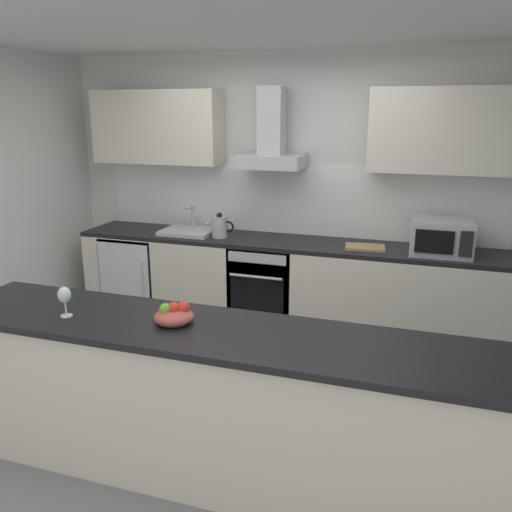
# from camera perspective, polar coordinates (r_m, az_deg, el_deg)

# --- Properties ---
(ground) EXTENTS (5.61, 4.51, 0.02)m
(ground) POSITION_cam_1_polar(r_m,az_deg,el_deg) (3.95, -2.61, -16.28)
(ground) COLOR gray
(ceiling) EXTENTS (5.61, 4.51, 0.02)m
(ceiling) POSITION_cam_1_polar(r_m,az_deg,el_deg) (3.38, -3.22, 24.70)
(ceiling) COLOR white
(wall_back) EXTENTS (5.61, 0.12, 2.60)m
(wall_back) POSITION_cam_1_polar(r_m,az_deg,el_deg) (5.14, 4.36, 6.99)
(wall_back) COLOR silver
(wall_back) RESTS_ON ground
(backsplash_tile) EXTENTS (3.92, 0.02, 0.66)m
(backsplash_tile) POSITION_cam_1_polar(r_m,az_deg,el_deg) (5.09, 4.15, 6.09)
(backsplash_tile) COLOR white
(counter_back) EXTENTS (4.05, 0.60, 0.90)m
(counter_back) POSITION_cam_1_polar(r_m,az_deg,el_deg) (4.99, 3.12, -3.34)
(counter_back) COLOR beige
(counter_back) RESTS_ON ground
(counter_island) EXTENTS (3.33, 0.64, 0.94)m
(counter_island) POSITION_cam_1_polar(r_m,az_deg,el_deg) (3.05, -3.66, -16.12)
(counter_island) COLOR beige
(counter_island) RESTS_ON ground
(upper_cabinets) EXTENTS (4.00, 0.32, 0.70)m
(upper_cabinets) POSITION_cam_1_polar(r_m,az_deg,el_deg) (4.86, 3.85, 13.71)
(upper_cabinets) COLOR beige
(oven) EXTENTS (0.60, 0.62, 0.80)m
(oven) POSITION_cam_1_polar(r_m,az_deg,el_deg) (5.01, 1.09, -3.13)
(oven) COLOR slate
(oven) RESTS_ON ground
(refrigerator) EXTENTS (0.58, 0.60, 0.85)m
(refrigerator) POSITION_cam_1_polar(r_m,az_deg,el_deg) (5.55, -12.65, -1.97)
(refrigerator) COLOR white
(refrigerator) RESTS_ON ground
(microwave) EXTENTS (0.50, 0.38, 0.30)m
(microwave) POSITION_cam_1_polar(r_m,az_deg,el_deg) (4.63, 19.64, 1.95)
(microwave) COLOR #B7BABC
(microwave) RESTS_ON counter_back
(sink) EXTENTS (0.50, 0.40, 0.26)m
(sink) POSITION_cam_1_polar(r_m,az_deg,el_deg) (5.17, -7.41, 2.75)
(sink) COLOR silver
(sink) RESTS_ON counter_back
(kettle) EXTENTS (0.29, 0.15, 0.24)m
(kettle) POSITION_cam_1_polar(r_m,az_deg,el_deg) (4.98, -3.99, 3.24)
(kettle) COLOR #B7BABC
(kettle) RESTS_ON counter_back
(range_hood) EXTENTS (0.62, 0.45, 0.72)m
(range_hood) POSITION_cam_1_polar(r_m,az_deg,el_deg) (4.87, 1.63, 12.30)
(range_hood) COLOR #B7BABC
(wine_glass) EXTENTS (0.08, 0.08, 0.18)m
(wine_glass) POSITION_cam_1_polar(r_m,az_deg,el_deg) (3.15, -20.21, -4.13)
(wine_glass) COLOR silver
(wine_glass) RESTS_ON counter_island
(fruit_bowl) EXTENTS (0.22, 0.22, 0.13)m
(fruit_bowl) POSITION_cam_1_polar(r_m,az_deg,el_deg) (2.93, -8.94, -6.40)
(fruit_bowl) COLOR #B24C47
(fruit_bowl) RESTS_ON counter_island
(chopping_board) EXTENTS (0.36, 0.26, 0.02)m
(chopping_board) POSITION_cam_1_polar(r_m,az_deg,el_deg) (4.68, 11.83, 0.95)
(chopping_board) COLOR tan
(chopping_board) RESTS_ON counter_back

